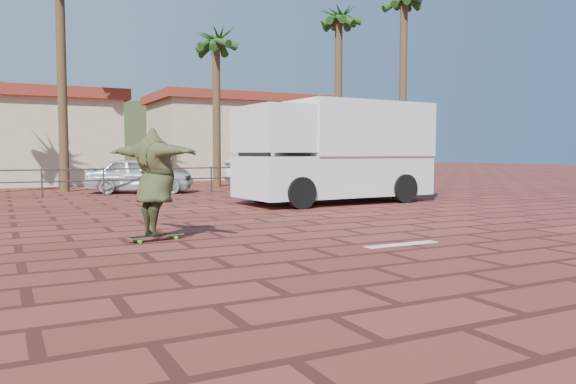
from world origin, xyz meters
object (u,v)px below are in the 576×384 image
object	(u,v)px
skateboarder	(155,182)
car_silver	(140,175)
campervan	(336,150)
car_white	(287,168)
longboard	(156,236)

from	to	relation	value
skateboarder	car_silver	size ratio (longest dim) A/B	0.57
campervan	car_white	distance (m)	7.21
skateboarder	car_white	size ratio (longest dim) A/B	0.44
skateboarder	campervan	distance (m)	8.47
longboard	campervan	xyz separation A→B (m)	(6.80, 5.01, 1.53)
longboard	skateboarder	xyz separation A→B (m)	(0.00, -0.00, 0.94)
skateboarder	longboard	bearing A→B (deg)	52.41
longboard	skateboarder	size ratio (longest dim) A/B	0.45
car_white	campervan	bearing A→B (deg)	170.78
longboard	car_white	size ratio (longest dim) A/B	0.20
skateboarder	car_white	distance (m)	14.73
car_white	skateboarder	bearing A→B (deg)	149.68
longboard	campervan	world-z (taller)	campervan
campervan	car_white	bearing A→B (deg)	71.56
campervan	car_silver	size ratio (longest dim) A/B	1.53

